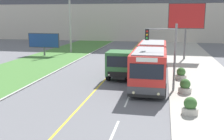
# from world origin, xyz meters

# --- Properties ---
(city_bus) EXTENTS (2.65, 11.67, 3.06)m
(city_bus) POSITION_xyz_m (3.96, 18.29, 1.56)
(city_bus) COLOR red
(city_bus) RESTS_ON ground_plane
(dump_truck) EXTENTS (2.48, 6.59, 2.55)m
(dump_truck) POSITION_xyz_m (1.43, 18.83, 1.27)
(dump_truck) COLOR black
(dump_truck) RESTS_ON ground_plane
(utility_pole_far) EXTENTS (1.80, 0.28, 10.30)m
(utility_pole_far) POSITION_xyz_m (-8.93, 33.90, 5.21)
(utility_pole_far) COLOR #9E9E99
(utility_pole_far) RESTS_ON ground_plane
(traffic_light_mast) EXTENTS (2.28, 0.32, 5.01)m
(traffic_light_mast) POSITION_xyz_m (5.11, 15.29, 3.22)
(traffic_light_mast) COLOR slate
(traffic_light_mast) RESTS_ON ground_plane
(billboard_large) EXTENTS (4.43, 0.24, 7.04)m
(billboard_large) POSITION_xyz_m (7.63, 30.29, 5.24)
(billboard_large) COLOR #59595B
(billboard_large) RESTS_ON ground_plane
(billboard_small) EXTENTS (4.49, 0.24, 3.15)m
(billboard_small) POSITION_xyz_m (-11.36, 29.78, 2.10)
(billboard_small) COLOR #59595B
(billboard_small) RESTS_ON ground_plane
(planter_round_near) EXTENTS (0.92, 0.92, 1.00)m
(planter_round_near) POSITION_xyz_m (6.59, 10.62, 0.52)
(planter_round_near) COLOR #B7B2A8
(planter_round_near) RESTS_ON sidewalk_right
(planter_round_second) EXTENTS (0.94, 0.94, 1.03)m
(planter_round_second) POSITION_xyz_m (6.62, 14.86, 0.53)
(planter_round_second) COLOR #B7B2A8
(planter_round_second) RESTS_ON sidewalk_right
(planter_round_third) EXTENTS (0.97, 0.97, 1.03)m
(planter_round_third) POSITION_xyz_m (6.58, 19.10, 0.53)
(planter_round_third) COLOR #B7B2A8
(planter_round_third) RESTS_ON sidewalk_right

